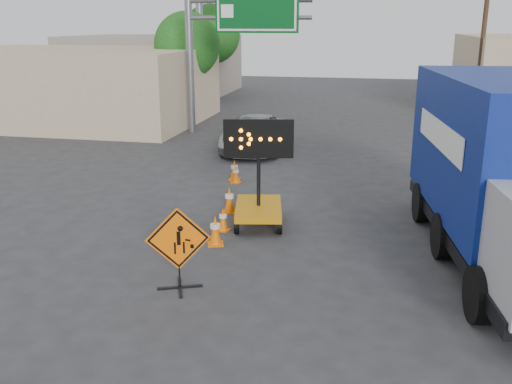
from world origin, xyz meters
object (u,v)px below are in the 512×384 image
(arrow_board, at_px, (259,202))
(box_truck, at_px, (506,182))
(construction_sign, at_px, (178,247))
(pickup_truck, at_px, (254,133))

(arrow_board, distance_m, box_truck, 6.23)
(arrow_board, bearing_deg, box_truck, -22.71)
(construction_sign, bearing_deg, pickup_truck, 73.90)
(pickup_truck, relative_size, box_truck, 0.58)
(construction_sign, relative_size, box_truck, 0.20)
(arrow_board, height_order, box_truck, box_truck)
(pickup_truck, xyz_separation_m, box_truck, (8.20, -10.58, 1.16))
(construction_sign, relative_size, pickup_truck, 0.34)
(construction_sign, bearing_deg, arrow_board, 57.35)
(box_truck, bearing_deg, pickup_truck, 120.56)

